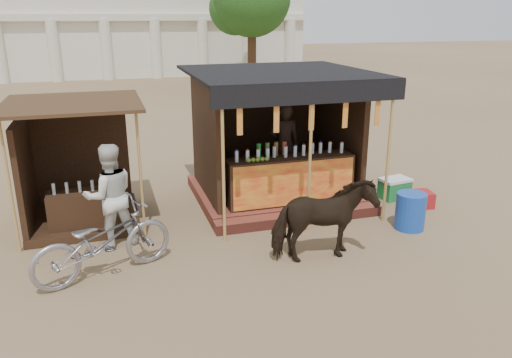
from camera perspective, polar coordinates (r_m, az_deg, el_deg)
name	(u,v)px	position (r m, az deg, el deg)	size (l,w,h in m)	color
ground	(286,278)	(7.86, 3.48, -11.18)	(120.00, 120.00, 0.00)	#846B4C
main_stall	(277,153)	(10.73, 2.44, 2.98)	(3.60, 3.61, 2.78)	brown
secondary_stall	(72,181)	(10.12, -20.29, -0.21)	(2.40, 2.40, 2.38)	#361F13
cow	(323,221)	(8.14, 7.67, -4.78)	(0.75, 1.65, 1.39)	black
motorbike	(103,241)	(8.00, -17.11, -6.83)	(0.77, 2.20, 1.15)	gray
bystander	(110,196)	(8.90, -16.36, -1.85)	(0.89, 0.69, 1.83)	silver
blue_barrel	(410,211)	(9.83, 17.23, -3.52)	(0.56, 0.56, 0.70)	#1642AC
red_crate	(421,199)	(11.08, 18.37, -2.18)	(0.42, 0.44, 0.33)	maroon
cooler	(395,188)	(11.38, 15.55, -1.02)	(0.70, 0.53, 0.46)	#1C7E3A
background_building	(102,13)	(36.34, -17.16, 17.71)	(26.00, 7.45, 8.18)	silver
tree	(248,0)	(29.72, -0.95, 19.77)	(4.50, 4.40, 7.00)	#382314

